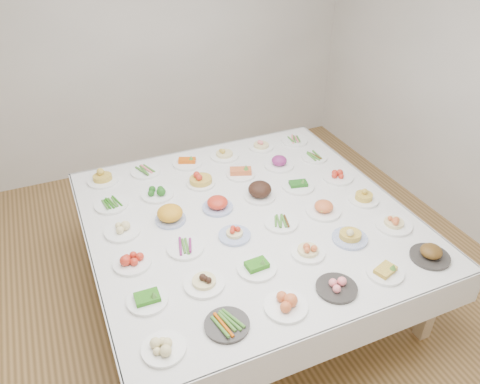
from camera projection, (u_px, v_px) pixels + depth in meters
name	position (u px, v px, depth m)	size (l,w,h in m)	color
room_envelope	(221.00, 89.00, 2.89)	(5.02, 5.02, 2.81)	olive
display_table	(248.00, 222.00, 3.64)	(2.40, 2.40, 0.75)	white
dish_0	(163.00, 346.00, 2.55)	(0.24, 0.24, 0.09)	white
dish_1	(227.00, 323.00, 2.70)	(0.28, 0.26, 0.06)	#2E2C29
dish_2	(286.00, 301.00, 2.80)	(0.26, 0.26, 0.12)	white
dish_3	(337.00, 284.00, 2.93)	(0.26, 0.26, 0.11)	#2E2C29
dish_4	(386.00, 269.00, 3.05)	(0.24, 0.24, 0.10)	white
dish_5	(432.00, 250.00, 3.16)	(0.27, 0.27, 0.15)	#2E2C29
dish_6	(147.00, 296.00, 2.85)	(0.25, 0.25, 0.11)	white
dish_7	(204.00, 278.00, 2.95)	(0.26, 0.26, 0.14)	white
dish_8	(257.00, 265.00, 3.09)	(0.26, 0.26, 0.10)	white
dish_9	(308.00, 247.00, 3.20)	(0.26, 0.26, 0.14)	white
dish_10	(351.00, 232.00, 3.33)	(0.27, 0.26, 0.15)	#4C66B2
dish_11	(395.00, 219.00, 3.46)	(0.27, 0.27, 0.15)	white
dish_12	(132.00, 259.00, 3.12)	(0.25, 0.25, 0.11)	white
dish_13	(185.00, 247.00, 3.26)	(0.25, 0.25, 0.06)	white
dish_14	(235.00, 232.00, 3.37)	(0.23, 0.23, 0.11)	#4C66B2
dish_15	(281.00, 222.00, 3.51)	(0.25, 0.25, 0.05)	white
dish_16	(324.00, 206.00, 3.61)	(0.27, 0.27, 0.14)	white
dish_17	(364.00, 195.00, 3.74)	(0.24, 0.24, 0.13)	white
dish_18	(122.00, 227.00, 3.41)	(0.26, 0.26, 0.11)	white
dish_19	(170.00, 213.00, 3.51)	(0.25, 0.25, 0.14)	#4C66B2
dish_20	(217.00, 203.00, 3.65)	(0.24, 0.24, 0.12)	#4C66B2
dish_21	(260.00, 190.00, 3.77)	(0.29, 0.29, 0.16)	white
dish_22	(298.00, 184.00, 3.92)	(0.27, 0.27, 0.10)	white
dish_23	(338.00, 175.00, 4.03)	(0.26, 0.26, 0.10)	white
dish_24	(111.00, 204.00, 3.70)	(0.26, 0.26, 0.05)	white
dish_25	(157.00, 190.00, 3.81)	(0.26, 0.26, 0.11)	white
dish_26	(201.00, 177.00, 3.94)	(0.24, 0.24, 0.15)	white
dish_27	(241.00, 171.00, 4.07)	(0.25, 0.25, 0.11)	white
dish_28	(279.00, 161.00, 4.19)	(0.26, 0.26, 0.14)	white
dish_29	(314.00, 157.00, 4.33)	(0.23, 0.23, 0.05)	white
dish_30	(102.00, 174.00, 3.97)	(0.26, 0.26, 0.17)	white
dish_31	(145.00, 170.00, 4.12)	(0.27, 0.25, 0.06)	white
dish_32	(187.00, 160.00, 4.24)	(0.26, 0.26, 0.11)	white
dish_33	(224.00, 151.00, 4.34)	(0.26, 0.26, 0.14)	white
dish_34	(261.00, 143.00, 4.48)	(0.23, 0.23, 0.12)	white
dish_35	(294.00, 140.00, 4.62)	(0.25, 0.25, 0.05)	white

